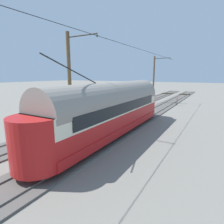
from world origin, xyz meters
TOP-DOWN VIEW (x-y plane):
  - ground_plane at (0.00, 0.00)m, footprint 220.00×220.00m
  - track_streetcar_siding at (-2.18, -0.31)m, footprint 2.80×80.00m
  - track_adjacent_siding at (2.18, -0.31)m, footprint 2.80×80.00m
  - vintage_streetcar at (-2.18, 5.10)m, footprint 2.65×16.70m
  - catenary_pole_foreground at (0.35, -13.52)m, footprint 2.81×0.28m
  - catenary_pole_mid_near at (0.35, 6.99)m, footprint 2.81×0.28m
  - switch_stand at (-3.69, -13.24)m, footprint 0.50×0.30m
  - spare_tie_stack at (5.99, -7.25)m, footprint 2.40×2.40m
  - track_end_bumper at (2.18, -12.05)m, footprint 1.80×0.60m

SIDE VIEW (x-z plane):
  - ground_plane at x=0.00m, z-range 0.00..0.00m
  - track_streetcar_siding at x=-2.18m, z-range -0.04..0.14m
  - track_adjacent_siding at x=2.18m, z-range -0.04..0.14m
  - spare_tie_stack at x=5.99m, z-range 0.00..0.54m
  - track_end_bumper at x=2.18m, z-range 0.00..0.80m
  - switch_stand at x=-3.69m, z-range 0.08..1.32m
  - vintage_streetcar at x=-2.18m, z-range -0.59..5.11m
  - catenary_pole_foreground at x=0.35m, z-range 0.16..8.08m
  - catenary_pole_mid_near at x=0.35m, z-range 0.16..8.08m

